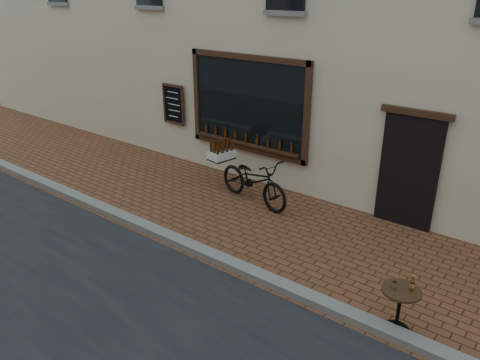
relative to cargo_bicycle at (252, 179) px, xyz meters
The scene contains 4 objects.
ground 2.75m from the cargo_bicycle, 67.16° to the right, with size 90.00×90.00×0.00m, color brown.
kerb 2.56m from the cargo_bicycle, 65.39° to the right, with size 90.00×0.25×0.12m, color slate.
cargo_bicycle is the anchor object (origin of this frame).
bistro_table 4.54m from the cargo_bicycle, 28.07° to the right, with size 0.53×0.53×0.90m.
Camera 1 is at (4.40, -5.00, 4.38)m, focal length 35.00 mm.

